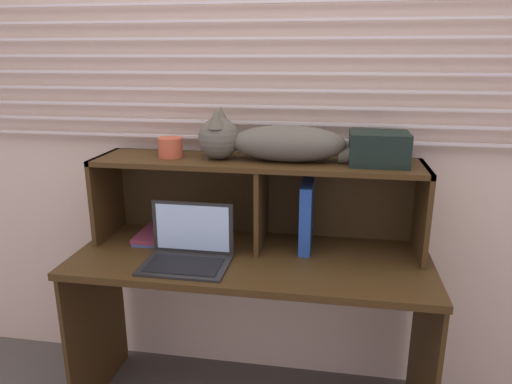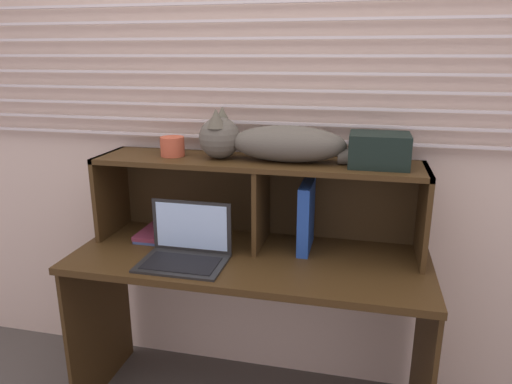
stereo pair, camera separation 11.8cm
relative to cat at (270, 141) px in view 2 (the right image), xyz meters
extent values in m
cube|color=beige|center=(-0.06, 0.20, 0.02)|extent=(4.40, 0.04, 2.50)
cube|color=silver|center=(-0.06, 0.15, -0.02)|extent=(3.46, 0.02, 0.01)
cube|color=silver|center=(-0.06, 0.15, 0.06)|extent=(3.46, 0.02, 0.01)
cube|color=silver|center=(-0.06, 0.15, 0.13)|extent=(3.46, 0.02, 0.01)
cube|color=silver|center=(-0.06, 0.15, 0.20)|extent=(3.46, 0.02, 0.01)
cube|color=silver|center=(-0.06, 0.15, 0.27)|extent=(3.46, 0.02, 0.01)
cube|color=silver|center=(-0.06, 0.15, 0.34)|extent=(3.46, 0.02, 0.01)
cube|color=silver|center=(-0.06, 0.15, 0.41)|extent=(3.46, 0.02, 0.01)
cube|color=silver|center=(-0.06, 0.15, 0.49)|extent=(3.46, 0.02, 0.01)
cube|color=silver|center=(-0.06, 0.15, 0.56)|extent=(3.46, 0.02, 0.01)
cube|color=#3C2812|center=(-0.06, -0.13, -0.48)|extent=(1.49, 0.59, 0.03)
cube|color=#3C2812|center=(-0.79, -0.13, -0.86)|extent=(0.02, 0.53, 0.73)
cube|color=#3C2812|center=(0.68, -0.13, -0.86)|extent=(0.02, 0.53, 0.73)
cube|color=#3C2812|center=(-0.06, 0.00, -0.09)|extent=(1.40, 0.31, 0.02)
cube|color=#3C2812|center=(-0.75, 0.00, -0.27)|extent=(0.02, 0.31, 0.38)
cube|color=#3C2812|center=(0.63, 0.00, -0.27)|extent=(0.02, 0.31, 0.38)
cube|color=#3C2812|center=(-0.03, 0.00, -0.28)|extent=(0.02, 0.29, 0.36)
cube|color=#3A2915|center=(-0.06, 0.15, -0.27)|extent=(1.40, 0.01, 0.38)
ellipsoid|color=#534F45|center=(0.08, 0.00, -0.01)|extent=(0.48, 0.19, 0.15)
sphere|color=#534F45|center=(-0.22, 0.00, 0.01)|extent=(0.18, 0.18, 0.18)
cone|color=#545041|center=(-0.22, -0.04, 0.09)|extent=(0.08, 0.08, 0.08)
cone|color=#535041|center=(-0.22, 0.04, 0.09)|extent=(0.08, 0.08, 0.08)
cylinder|color=#534F45|center=(0.39, 0.00, -0.05)|extent=(0.22, 0.07, 0.07)
cube|color=black|center=(-0.30, -0.28, -0.46)|extent=(0.34, 0.24, 0.01)
cube|color=black|center=(-0.30, -0.16, -0.34)|extent=(0.34, 0.01, 0.22)
cube|color=#ADD1F9|center=(-0.30, -0.16, -0.34)|extent=(0.31, 0.00, 0.20)
cube|color=black|center=(-0.30, -0.29, -0.45)|extent=(0.29, 0.17, 0.00)
cube|color=#1F449A|center=(0.16, 0.00, -0.32)|extent=(0.05, 0.23, 0.29)
cube|color=#384C81|center=(-0.50, -0.01, -0.46)|extent=(0.18, 0.24, 0.01)
cube|color=maroon|center=(-0.51, -0.01, -0.44)|extent=(0.18, 0.24, 0.02)
cylinder|color=#BB4F34|center=(-0.43, 0.00, -0.04)|extent=(0.10, 0.10, 0.08)
cube|color=black|center=(0.44, 0.00, -0.02)|extent=(0.23, 0.19, 0.13)
camera|label=1|loc=(0.27, -1.92, 0.35)|focal=33.04mm
camera|label=2|loc=(0.38, -1.90, 0.35)|focal=33.04mm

